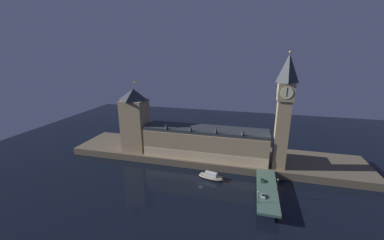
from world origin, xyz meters
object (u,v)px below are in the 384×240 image
(victoria_tower, at_px, (135,120))
(street_lamp_near, at_px, (258,195))
(clock_tower, at_px, (284,109))
(boat_upstream, at_px, (211,177))
(car_northbound_trail, at_px, (263,196))
(pedestrian_near_rail, at_px, (258,197))
(car_northbound_lead, at_px, (262,180))
(street_lamp_mid, at_px, (278,183))

(victoria_tower, height_order, street_lamp_near, victoria_tower)
(street_lamp_near, bearing_deg, clock_tower, 73.37)
(victoria_tower, relative_size, boat_upstream, 3.04)
(car_northbound_trail, height_order, street_lamp_near, street_lamp_near)
(victoria_tower, xyz_separation_m, pedestrian_near_rail, (94.24, -46.07, -22.99))
(boat_upstream, bearing_deg, car_northbound_trail, -33.69)
(clock_tower, distance_m, street_lamp_near, 59.15)
(car_northbound_trail, bearing_deg, car_northbound_lead, 90.00)
(victoria_tower, distance_m, street_lamp_mid, 111.97)
(car_northbound_lead, distance_m, street_lamp_mid, 11.21)
(street_lamp_mid, bearing_deg, clock_tower, 84.54)
(victoria_tower, xyz_separation_m, boat_upstream, (64.80, -23.05, -27.98))
(pedestrian_near_rail, relative_size, boat_upstream, 0.09)
(clock_tower, distance_m, street_lamp_mid, 46.84)
(car_northbound_trail, height_order, pedestrian_near_rail, pedestrian_near_rail)
(street_lamp_near, bearing_deg, street_lamp_mid, 54.20)
(clock_tower, bearing_deg, pedestrian_near_rail, -107.60)
(clock_tower, relative_size, car_northbound_trail, 18.54)
(victoria_tower, relative_size, street_lamp_mid, 7.94)
(clock_tower, height_order, pedestrian_near_rail, clock_tower)
(street_lamp_near, bearing_deg, victoria_tower, 151.95)
(clock_tower, bearing_deg, victoria_tower, 177.53)
(street_lamp_near, bearing_deg, boat_upstream, 137.14)
(car_northbound_lead, height_order, street_lamp_mid, street_lamp_mid)
(victoria_tower, distance_m, pedestrian_near_rail, 107.39)
(clock_tower, xyz_separation_m, street_lamp_near, (-13.54, -45.35, -35.47))
(clock_tower, relative_size, pedestrian_near_rail, 46.16)
(pedestrian_near_rail, bearing_deg, car_northbound_trail, 35.76)
(car_northbound_trail, relative_size, boat_upstream, 0.23)
(victoria_tower, distance_m, car_northbound_trail, 108.87)
(car_northbound_lead, bearing_deg, street_lamp_mid, -42.93)
(victoria_tower, xyz_separation_m, street_lamp_near, (93.84, -49.99, -19.70))
(car_northbound_lead, height_order, street_lamp_near, street_lamp_near)
(victoria_tower, distance_m, street_lamp_near, 108.14)
(car_northbound_trail, bearing_deg, street_lamp_near, -116.65)
(car_northbound_trail, relative_size, street_lamp_mid, 0.59)
(clock_tower, relative_size, boat_upstream, 4.22)
(victoria_tower, bearing_deg, street_lamp_mid, -18.66)
(boat_upstream, bearing_deg, street_lamp_mid, -17.14)
(pedestrian_near_rail, bearing_deg, boat_upstream, 141.97)
(clock_tower, height_order, car_northbound_trail, clock_tower)
(car_northbound_lead, bearing_deg, pedestrian_near_rail, -97.75)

